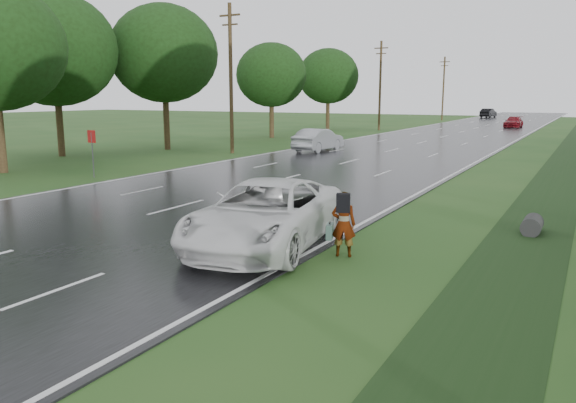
% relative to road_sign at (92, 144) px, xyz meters
% --- Properties ---
extents(road, '(14.00, 180.00, 0.04)m').
position_rel_road_sign_xyz_m(road, '(8.50, 33.00, -1.62)').
color(road, black).
rests_on(road, ground).
extents(edge_stripe_east, '(0.12, 180.00, 0.01)m').
position_rel_road_sign_xyz_m(edge_stripe_east, '(15.25, 33.00, -1.60)').
color(edge_stripe_east, silver).
rests_on(edge_stripe_east, road).
extents(edge_stripe_west, '(0.12, 180.00, 0.01)m').
position_rel_road_sign_xyz_m(edge_stripe_west, '(1.75, 33.00, -1.60)').
color(edge_stripe_west, silver).
rests_on(edge_stripe_west, road).
extents(center_line, '(0.12, 180.00, 0.01)m').
position_rel_road_sign_xyz_m(center_line, '(8.50, 33.00, -1.60)').
color(center_line, silver).
rests_on(center_line, road).
extents(drainage_ditch, '(2.20, 120.00, 0.56)m').
position_rel_road_sign_xyz_m(drainage_ditch, '(20.00, 6.71, -1.61)').
color(drainage_ditch, '#193213').
rests_on(drainage_ditch, ground).
extents(road_sign, '(0.50, 0.06, 2.30)m').
position_rel_road_sign_xyz_m(road_sign, '(0.00, 0.00, 0.00)').
color(road_sign, slate).
rests_on(road_sign, ground).
extents(utility_pole_mid, '(1.60, 0.26, 10.00)m').
position_rel_road_sign_xyz_m(utility_pole_mid, '(-0.70, 13.00, 3.55)').
color(utility_pole_mid, '#3A2717').
rests_on(utility_pole_mid, ground).
extents(utility_pole_far, '(1.60, 0.26, 10.00)m').
position_rel_road_sign_xyz_m(utility_pole_far, '(-0.70, 43.00, 3.55)').
color(utility_pole_far, '#3A2717').
rests_on(utility_pole_far, ground).
extents(utility_pole_distant, '(1.60, 0.26, 10.00)m').
position_rel_road_sign_xyz_m(utility_pole_distant, '(-0.70, 73.00, 3.55)').
color(utility_pole_distant, '#3A2717').
rests_on(utility_pole_distant, ground).
extents(tree_west_c, '(7.80, 7.80, 10.43)m').
position_rel_road_sign_xyz_m(tree_west_c, '(-6.50, 13.00, 5.27)').
color(tree_west_c, '#3A2717').
rests_on(tree_west_c, ground).
extents(tree_west_d, '(6.60, 6.60, 8.80)m').
position_rel_road_sign_xyz_m(tree_west_d, '(-5.70, 27.00, 4.18)').
color(tree_west_d, '#3A2717').
rests_on(tree_west_d, ground).
extents(tree_west_e, '(8.00, 8.00, 10.44)m').
position_rel_road_sign_xyz_m(tree_west_e, '(-9.50, 6.00, 5.19)').
color(tree_west_e, '#3A2717').
rests_on(tree_west_e, ground).
extents(tree_west_f, '(7.00, 7.00, 9.29)m').
position_rel_road_sign_xyz_m(tree_west_f, '(-6.30, 41.00, 4.49)').
color(tree_west_f, '#3A2717').
rests_on(tree_west_f, ground).
extents(pedestrian, '(0.85, 0.66, 1.64)m').
position_rel_road_sign_xyz_m(pedestrian, '(16.09, -6.79, -0.79)').
color(pedestrian, '#A5998C').
rests_on(pedestrian, ground).
extents(white_pickup, '(3.78, 6.56, 1.72)m').
position_rel_road_sign_xyz_m(white_pickup, '(14.00, -7.00, -0.74)').
color(white_pickup, silver).
rests_on(white_pickup, road).
extents(silver_sedan, '(1.93, 4.94, 1.60)m').
position_rel_road_sign_xyz_m(silver_sedan, '(4.08, 16.85, -0.80)').
color(silver_sedan, '#93969B').
rests_on(silver_sedan, road).
extents(far_car_red, '(1.96, 4.64, 1.34)m').
position_rel_road_sign_xyz_m(far_car_red, '(12.33, 55.45, -0.93)').
color(far_car_red, maroon).
rests_on(far_car_red, road).
extents(far_car_dark, '(2.30, 5.05, 1.61)m').
position_rel_road_sign_xyz_m(far_car_dark, '(4.15, 87.12, -0.80)').
color(far_car_dark, black).
rests_on(far_car_dark, road).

